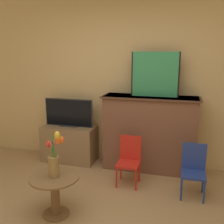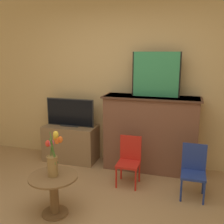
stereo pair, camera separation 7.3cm
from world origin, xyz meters
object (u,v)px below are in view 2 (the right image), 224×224
Objects in this scene: vase_tulips at (53,157)px; painting at (156,75)px; tv_monitor at (70,113)px; chair_red at (129,158)px; chair_blue at (194,169)px.

painting is at bearing 59.18° from vase_tulips.
chair_red is at bearing -24.74° from tv_monitor.
vase_tulips is at bearing -123.80° from chair_red.
tv_monitor is at bearing -178.88° from painting.
chair_blue is at bearing 29.98° from vase_tulips.
vase_tulips is at bearing -120.82° from painting.
painting reaches higher than chair_red.
chair_red is (1.12, -0.52, -0.45)m from tv_monitor.
chair_blue is (1.96, -0.61, -0.45)m from tv_monitor.
tv_monitor is at bearing 108.57° from vase_tulips.
chair_blue is (0.59, -0.63, -1.10)m from painting.
painting is 1.26m from chair_red.
painting is 1.30× the size of vase_tulips.
painting is at bearing 133.01° from chair_blue.
chair_red and chair_blue have the same top height.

